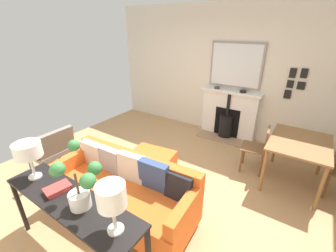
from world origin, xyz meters
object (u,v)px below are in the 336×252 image
Objects in this scene: mantel_bowl_far at (243,91)px; table_lamp_far_end at (112,198)px; dining_table at (299,147)px; dining_chair_near_fireplace at (259,146)px; fireplace at (228,117)px; book_stack at (57,189)px; table_lamp_near_end at (28,151)px; sofa at (124,190)px; console_table at (71,206)px; mantel_bowl_near at (217,88)px; potted_plant at (78,182)px; armchair_accent at (52,148)px; ottoman at (150,162)px.

table_lamp_far_end is at bearing 1.62° from mantel_bowl_far.
dining_chair_near_fireplace reaches higher than dining_table.
book_stack is at bearing -7.60° from fireplace.
table_lamp_near_end is at bearing -90.00° from table_lamp_far_end.
sofa is 0.79m from console_table.
book_stack is (-0.01, -0.21, 0.11)m from console_table.
mantel_bowl_near reaches higher than sofa.
console_table reaches higher than dining_table.
book_stack is at bearing -91.57° from console_table.
armchair_accent is at bearing -111.11° from potted_plant.
sofa is (3.01, -0.29, -0.11)m from fireplace.
table_lamp_near_end is 3.62m from dining_table.
book_stack is at bearing -36.46° from dining_table.
ottoman is 1.85m from table_lamp_near_end.
mantel_bowl_far is at bearing 90.00° from mantel_bowl_near.
dining_table is (1.06, 1.23, -0.44)m from mantel_bowl_far.
book_stack is (0.01, -0.40, -0.27)m from potted_plant.
console_table is 3.66× the size of table_lamp_far_end.
armchair_accent reaches higher than console_table.
armchair_accent is 3.94m from dining_table.
dining_table is (-2.68, 1.12, -0.46)m from table_lamp_far_end.
fireplace is 0.75× the size of console_table.
fireplace is at bearing 175.60° from console_table.
ottoman is 1.65m from armchair_accent.
table_lamp_near_end reaches higher than fireplace.
fireplace is 3.81m from table_lamp_far_end.
table_lamp_near_end is at bearing -88.96° from potted_plant.
table_lamp_far_end is (0.00, 1.28, 0.01)m from table_lamp_near_end.
armchair_accent is 1.64m from book_stack.
sofa is at bearing -10.17° from mantel_bowl_far.
potted_plant reaches higher than fireplace.
table_lamp_near_end is 0.93× the size of table_lamp_far_end.
table_lamp_near_end is (3.74, -0.60, 0.01)m from mantel_bowl_near.
ottoman is 1.68m from book_stack.
mantel_bowl_far is 3.78m from armchair_accent.
dining_chair_near_fireplace is at bearing 49.81° from mantel_bowl_near.
table_lamp_near_end reaches higher than book_stack.
fireplace is 9.46× the size of mantel_bowl_far.
sofa is at bearing 138.63° from table_lamp_near_end.
dining_table is at bearing 59.41° from mantel_bowl_near.
fireplace is at bearing -174.58° from table_lamp_far_end.
sofa is 1.65m from armchair_accent.
dining_table is (-2.68, 2.40, -0.45)m from table_lamp_near_end.
potted_plant is at bearing 91.33° from book_stack.
dining_chair_near_fireplace is at bearing 126.76° from ottoman.
table_lamp_near_end is 1.28m from table_lamp_far_end.
armchair_accent is at bearing -90.15° from sofa.
mantel_bowl_far is 0.16× the size of armchair_accent.
ottoman is at bearing -150.28° from table_lamp_far_end.
fireplace is at bearing -88.92° from mantel_bowl_far.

